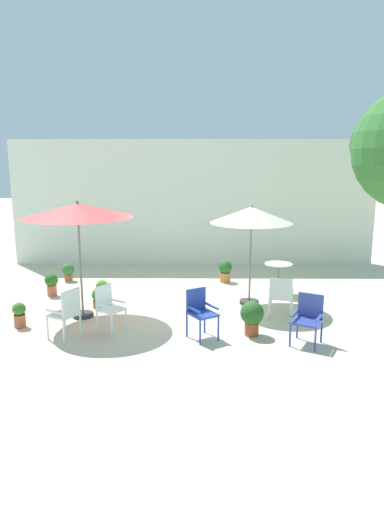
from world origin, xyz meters
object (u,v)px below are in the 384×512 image
(potted_plant_3, at_px, (19,314))
(potted_plant_2, at_px, (252,316))
(patio_chair_4, at_px, (308,316))
(potted_plant_0, at_px, (99,298))
(potted_plant_4, at_px, (102,289))
(patio_chair_3, at_px, (67,311))
(cafe_table_0, at_px, (278,273))
(potted_plant_5, at_px, (225,270))
(patio_chair_2, at_px, (108,305))
(patio_umbrella_0, at_px, (78,212))
(patio_chair_1, at_px, (281,294))
(patio_umbrella_1, at_px, (251,216))
(potted_plant_6, at_px, (52,283))
(patio_chair_0, at_px, (200,310))

(potted_plant_3, bearing_deg, potted_plant_2, -4.90)
(patio_chair_4, distance_m, potted_plant_3, 5.55)
(potted_plant_0, bearing_deg, potted_plant_4, 90.59)
(patio_chair_3, relative_size, potted_plant_3, 1.90)
(cafe_table_0, bearing_deg, potted_plant_5, 137.93)
(cafe_table_0, xyz_separation_m, potted_plant_5, (-1.23, 1.11, -0.20))
(patio_chair_3, height_order, potted_plant_4, patio_chair_3)
(patio_chair_3, bearing_deg, potted_plant_5, 52.19)
(cafe_table_0, xyz_separation_m, potted_plant_0, (-4.19, -1.14, -0.29))
(patio_chair_2, bearing_deg, patio_umbrella_0, 130.78)
(patio_chair_1, distance_m, patio_chair_2, 3.51)
(patio_chair_2, relative_size, potted_plant_4, 1.72)
(patio_umbrella_1, bearing_deg, patio_chair_4, -70.98)
(patio_chair_4, height_order, potted_plant_0, patio_chair_4)
(potted_plant_6, bearing_deg, patio_chair_3, -67.15)
(cafe_table_0, distance_m, potted_plant_3, 5.99)
(patio_chair_4, bearing_deg, potted_plant_0, 154.94)
(patio_chair_3, xyz_separation_m, potted_plant_0, (0.19, 1.81, -0.30))
(patio_chair_2, xyz_separation_m, patio_chair_4, (3.69, -0.54, -0.01))
(patio_chair_3, distance_m, potted_plant_3, 1.30)
(patio_chair_0, relative_size, potted_plant_4, 1.74)
(potted_plant_4, bearing_deg, patio_chair_1, -15.88)
(patio_umbrella_0, xyz_separation_m, potted_plant_0, (0.21, 0.60, -1.99))
(patio_chair_3, height_order, potted_plant_2, patio_chair_3)
(patio_chair_4, relative_size, potted_plant_2, 1.35)
(potted_plant_2, distance_m, potted_plant_5, 3.86)
(patio_chair_1, bearing_deg, potted_plant_3, -174.32)
(patio_chair_3, bearing_deg, potted_plant_3, 151.89)
(patio_chair_0, xyz_separation_m, potted_plant_0, (-2.25, 1.71, -0.30))
(patio_chair_1, height_order, patio_chair_2, patio_chair_2)
(patio_umbrella_0, relative_size, patio_chair_2, 2.71)
(potted_plant_4, height_order, potted_plant_6, potted_plant_6)
(potted_plant_3, bearing_deg, patio_chair_2, -6.56)
(potted_plant_3, relative_size, potted_plant_4, 0.95)
(patio_chair_0, bearing_deg, potted_plant_0, 142.84)
(patio_chair_1, xyz_separation_m, potted_plant_6, (-5.27, 1.61, -0.21))
(potted_plant_6, bearing_deg, potted_plant_3, -89.23)
(patio_umbrella_0, relative_size, patio_umbrella_1, 1.07)
(patio_chair_2, bearing_deg, patio_umbrella_1, 30.98)
(potted_plant_2, bearing_deg, cafe_table_0, 70.59)
(potted_plant_5, bearing_deg, patio_umbrella_0, -138.04)
(patio_chair_2, bearing_deg, potted_plant_0, 109.25)
(cafe_table_0, height_order, potted_plant_0, cafe_table_0)
(potted_plant_3, bearing_deg, potted_plant_6, 90.77)
(patio_umbrella_1, relative_size, potted_plant_4, 4.37)
(patio_umbrella_0, height_order, patio_chair_1, patio_umbrella_0)
(potted_plant_6, bearing_deg, potted_plant_2, -28.86)
(patio_umbrella_0, height_order, potted_plant_3, patio_umbrella_0)
(patio_umbrella_1, bearing_deg, patio_chair_1, -62.39)
(patio_umbrella_0, distance_m, patio_chair_2, 2.02)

